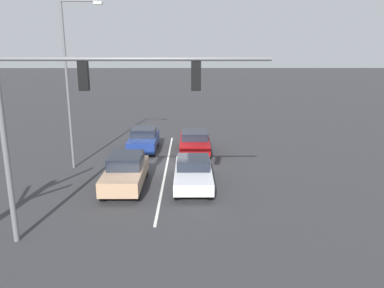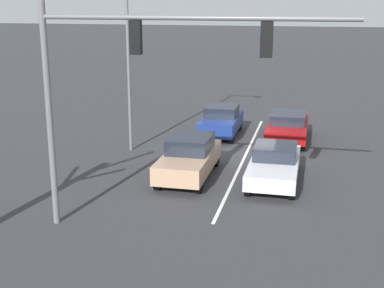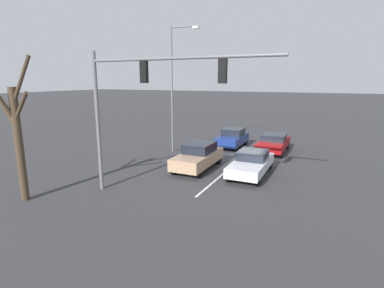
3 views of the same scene
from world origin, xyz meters
name	(u,v)px [view 1 (image 1 of 3)]	position (x,y,z in m)	size (l,w,h in m)	color
ground_plane	(168,160)	(0.00, 0.00, 0.00)	(240.00, 240.00, 0.00)	#333335
lane_stripe_left_divider	(166,168)	(0.00, 1.57, 0.01)	(0.12, 15.14, 0.01)	silver
car_tan_midlane_front	(126,171)	(1.81, 4.73, 0.82)	(1.83, 4.53, 1.63)	tan
car_silver_leftlane_front	(193,172)	(-1.55, 4.52, 0.72)	(1.83, 4.72, 1.41)	silver
car_maroon_leftlane_second	(195,141)	(-1.70, -1.89, 0.76)	(1.93, 4.71, 1.42)	maroon
car_navy_midlane_second	(144,140)	(1.75, -2.23, 0.78)	(1.81, 4.02, 1.54)	navy
traffic_signal_gantry	(78,104)	(2.33, 10.12, 4.97)	(9.00, 0.37, 6.89)	slate
street_lamp_right_shoulder	(71,75)	(5.19, 1.50, 5.35)	(2.25, 0.24, 9.35)	slate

